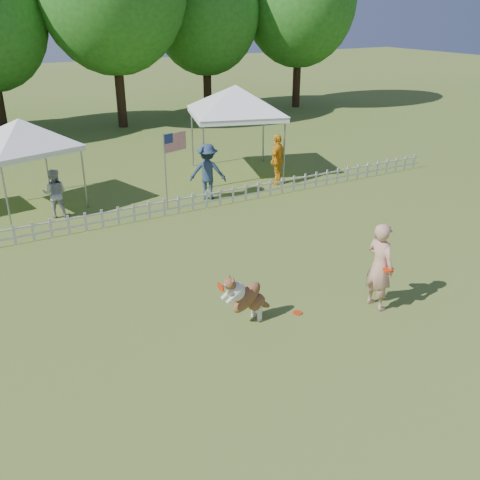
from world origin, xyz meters
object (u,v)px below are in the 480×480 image
Objects in this scene: dog at (247,297)px; spectator_c at (277,159)px; handler at (380,266)px; canopy_tent_left at (26,166)px; spectator_b at (208,172)px; spectator_a at (55,193)px; flag_pole at (166,173)px; frisbee_on_turf at (298,313)px; canopy_tent_right at (236,132)px.

dog is 0.63× the size of spectator_c.
canopy_tent_left is (-5.51, 10.43, 0.45)m from handler.
spectator_a is at bearing 22.00° from spectator_b.
spectator_b is (1.68, 0.37, -0.31)m from flag_pole.
frisbee_on_turf is at bearing 68.92° from handler.
dog is at bearing 71.63° from handler.
canopy_tent_left reaches higher than handler.
handler reaches higher than frisbee_on_turf.
canopy_tent_left is 1.87× the size of spectator_a.
canopy_tent_left is at bearing 11.21° from spectator_b.
flag_pole is (3.83, -2.40, -0.18)m from canopy_tent_left.
spectator_a is (0.56, -1.21, -0.67)m from canopy_tent_left.
frisbee_on_turf is 0.11× the size of spectator_c.
canopy_tent_right is at bearing -106.13° from spectator_b.
spectator_c is (7.96, -0.57, 0.17)m from spectator_a.
handler is 0.79× the size of flag_pole.
frisbee_on_turf is at bearing 25.15° from spectator_c.
spectator_a is at bearing -38.60° from spectator_c.
handler is at bearing 36.28° from spectator_c.
canopy_tent_right reaches higher than spectator_c.
canopy_tent_left is 1.50m from spectator_a.
handler is 10.75m from canopy_tent_right.
spectator_a is (-2.13, 8.35, 0.18)m from dog.
dog is 0.41× the size of canopy_tent_left.
handler reaches higher than spectator_a.
canopy_tent_left is 1.14× the size of flag_pole.
canopy_tent_right is (2.28, 10.48, 0.69)m from handler.
spectator_c is at bearing -27.68° from canopy_tent_left.
canopy_tent_right reaches higher than flag_pole.
frisbee_on_turf is 8.03m from spectator_b.
handler reaches higher than spectator_b.
spectator_c is (0.74, -1.83, -0.75)m from canopy_tent_right.
canopy_tent_left reaches higher than spectator_c.
canopy_tent_left reaches higher than flag_pole.
flag_pole reaches higher than spectator_c.
spectator_c is at bearing -160.65° from spectator_a.
canopy_tent_right is 3.16m from spectator_b.
canopy_tent_right is 4.67m from flag_pole.
canopy_tent_left is (-3.82, 9.82, 1.44)m from frisbee_on_turf.
spectator_b is (2.83, 7.53, 0.37)m from dog.
spectator_a is (-3.26, 8.61, 0.77)m from frisbee_on_turf.
canopy_tent_left reaches higher than spectator_b.
frisbee_on_turf is (1.13, -0.26, -0.59)m from dog.
dog is 0.35× the size of canopy_tent_right.
spectator_b is at bearing -1.29° from handler.
spectator_c is (3.02, 8.65, -0.06)m from handler.
canopy_tent_right is at bearing -15.51° from canopy_tent_left.
frisbee_on_turf is 9.24m from spectator_a.
flag_pole is at bearing -176.56° from spectator_a.
spectator_b is (0.01, 8.40, -0.04)m from handler.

